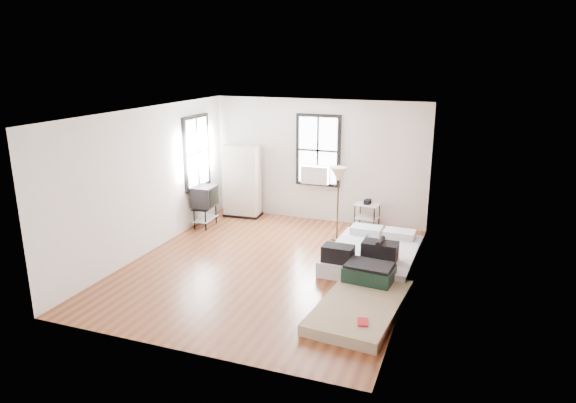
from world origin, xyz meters
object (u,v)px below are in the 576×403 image
at_px(wardrobe, 242,181).
at_px(side_table, 367,209).
at_px(tv_stand, 205,198).
at_px(mattress_main, 373,254).
at_px(mattress_bare, 363,298).
at_px(floor_lamp, 338,178).

height_order(wardrobe, side_table, wardrobe).
height_order(side_table, tv_stand, tv_stand).
distance_m(mattress_main, side_table, 2.00).
distance_m(wardrobe, tv_stand, 1.14).
bearing_deg(side_table, wardrobe, -178.66).
distance_m(mattress_bare, wardrobe, 5.21).
xyz_separation_m(side_table, floor_lamp, (-0.43, -0.92, 0.87)).
bearing_deg(tv_stand, wardrobe, 63.10).
bearing_deg(mattress_main, floor_lamp, 135.22).
height_order(wardrobe, floor_lamp, wardrobe).
xyz_separation_m(mattress_bare, side_table, (-0.71, 3.66, 0.32)).
height_order(mattress_bare, wardrobe, wardrobe).
distance_m(mattress_main, wardrobe, 4.02).
relative_size(mattress_bare, side_table, 3.28).
relative_size(mattress_bare, tv_stand, 2.38).
bearing_deg(mattress_bare, mattress_main, 101.70).
xyz_separation_m(mattress_main, floor_lamp, (-0.95, 0.99, 1.14)).
height_order(mattress_main, side_table, side_table).
relative_size(mattress_main, side_table, 3.17).
relative_size(mattress_main, floor_lamp, 1.38).
xyz_separation_m(mattress_main, side_table, (-0.51, 1.92, 0.27)).
xyz_separation_m(mattress_bare, floor_lamp, (-1.14, 2.74, 1.18)).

